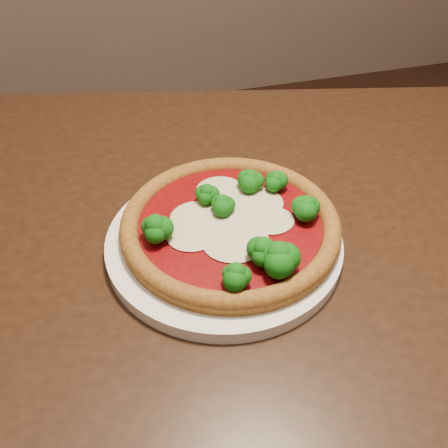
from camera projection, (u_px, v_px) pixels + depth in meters
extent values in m
cube|color=black|center=(281.00, 253.00, 0.67)|extent=(1.26, 1.10, 0.04)
cylinder|color=black|center=(46.00, 255.00, 1.20)|extent=(0.06, 0.06, 0.71)
cylinder|color=silver|center=(224.00, 242.00, 0.65)|extent=(0.30, 0.30, 0.02)
cylinder|color=brown|center=(230.00, 227.00, 0.65)|extent=(0.28, 0.28, 0.01)
torus|color=brown|center=(230.00, 223.00, 0.64)|extent=(0.28, 0.28, 0.02)
cylinder|color=#740508|center=(230.00, 223.00, 0.64)|extent=(0.24, 0.24, 0.00)
ellipsoid|color=beige|center=(236.00, 241.00, 0.61)|extent=(0.08, 0.08, 0.01)
ellipsoid|color=beige|center=(219.00, 189.00, 0.69)|extent=(0.07, 0.06, 0.01)
ellipsoid|color=beige|center=(254.00, 203.00, 0.67)|extent=(0.08, 0.07, 0.01)
ellipsoid|color=beige|center=(234.00, 220.00, 0.64)|extent=(0.10, 0.09, 0.01)
ellipsoid|color=beige|center=(193.00, 235.00, 0.62)|extent=(0.07, 0.06, 0.01)
ellipsoid|color=beige|center=(197.00, 216.00, 0.65)|extent=(0.07, 0.06, 0.01)
ellipsoid|color=beige|center=(271.00, 220.00, 0.64)|extent=(0.06, 0.05, 0.00)
ellipsoid|color=#127513|center=(207.00, 192.00, 0.66)|extent=(0.03, 0.03, 0.03)
ellipsoid|color=#127513|center=(263.00, 249.00, 0.57)|extent=(0.04, 0.04, 0.04)
ellipsoid|color=#127513|center=(279.00, 256.00, 0.56)|extent=(0.05, 0.05, 0.04)
ellipsoid|color=#127513|center=(251.00, 179.00, 0.68)|extent=(0.04, 0.04, 0.03)
ellipsoid|color=#127513|center=(156.00, 226.00, 0.60)|extent=(0.04, 0.04, 0.04)
ellipsoid|color=#127513|center=(222.00, 203.00, 0.64)|extent=(0.03, 0.03, 0.03)
ellipsoid|color=#127513|center=(275.00, 179.00, 0.68)|extent=(0.04, 0.04, 0.03)
ellipsoid|color=#127513|center=(236.00, 274.00, 0.55)|extent=(0.04, 0.04, 0.03)
ellipsoid|color=#127513|center=(307.00, 206.00, 0.63)|extent=(0.04, 0.04, 0.03)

